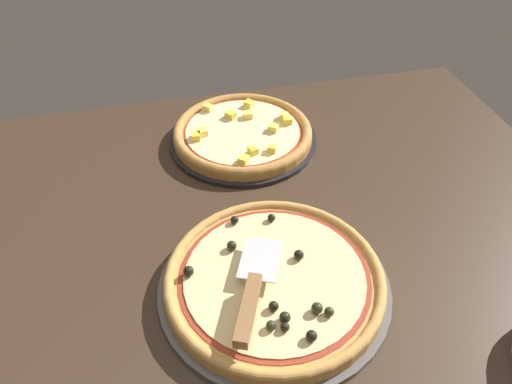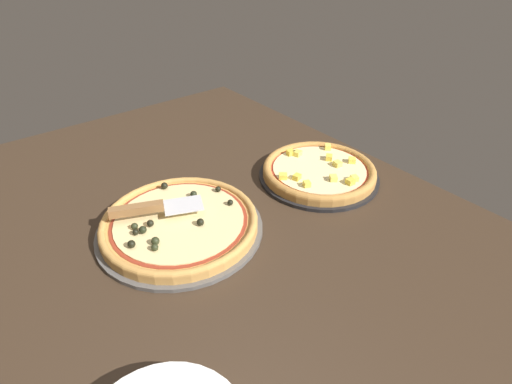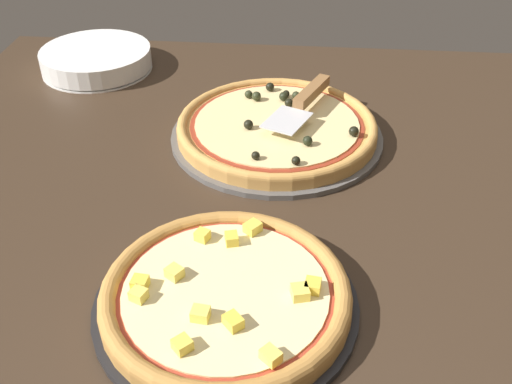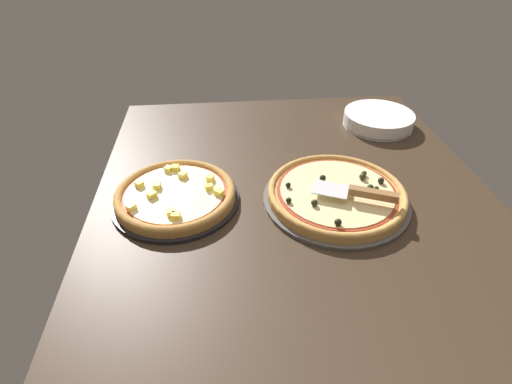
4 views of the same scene
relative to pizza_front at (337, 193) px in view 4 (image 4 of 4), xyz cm
name	(u,v)px [view 4 (image 4 of 4)]	position (x,y,z in cm)	size (l,w,h in cm)	color
ground_plane	(300,217)	(-3.97, 10.53, -4.33)	(145.71, 110.51, 3.60)	#38281C
pizza_pan_front	(336,199)	(0.01, 0.02, -2.03)	(39.44, 39.44, 1.00)	#565451
pizza_front	(337,193)	(0.00, 0.00, 0.00)	(37.07, 37.07, 4.19)	#C68E47
pizza_pan_back	(176,200)	(3.87, 43.23, -2.03)	(34.34, 34.34, 1.00)	black
pizza_back	(175,194)	(3.88, 43.23, -0.09)	(32.28, 32.28, 3.60)	#B77F3D
serving_spatula	(364,193)	(-5.26, -5.39, 3.48)	(12.49, 21.46, 2.00)	silver
plate_stack	(378,119)	(42.65, -26.69, -0.08)	(24.69, 24.69, 4.90)	white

